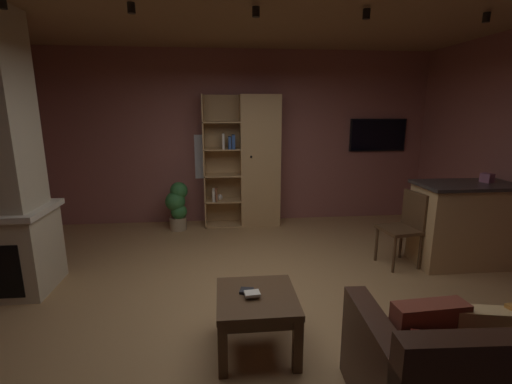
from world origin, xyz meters
TOP-DOWN VIEW (x-y plane):
  - floor at (0.00, 0.00)m, footprint 6.35×5.59m
  - wall_back at (0.00, 2.83)m, footprint 6.47×0.06m
  - window_pane_back at (-0.43, 2.79)m, footprint 0.73×0.01m
  - bookshelf_cabinet at (0.19, 2.55)m, footprint 1.23×0.41m
  - kitchen_bar_counter at (2.72, 0.69)m, footprint 1.44×0.64m
  - tissue_box at (2.85, 0.73)m, footprint 0.16×0.16m
  - leather_couch at (1.19, -1.53)m, footprint 1.48×0.98m
  - coffee_table at (-0.10, -0.70)m, footprint 0.63×0.65m
  - table_book_0 at (-0.18, -0.65)m, footprint 0.12×0.11m
  - table_book_1 at (-0.14, -0.74)m, footprint 0.13×0.10m
  - dining_chair at (1.88, 0.74)m, footprint 0.48×0.48m
  - potted_floor_plant at (-1.06, 2.35)m, footprint 0.35×0.35m
  - wall_mounted_tv at (2.35, 2.76)m, footprint 0.98×0.06m
  - track_light_spot_0 at (-2.17, 0.26)m, footprint 0.07×0.07m
  - track_light_spot_1 at (-1.12, 0.30)m, footprint 0.07×0.07m
  - track_light_spot_2 at (-0.01, 0.32)m, footprint 0.07×0.07m
  - track_light_spot_3 at (1.03, 0.29)m, footprint 0.07×0.07m
  - track_light_spot_4 at (2.25, 0.31)m, footprint 0.07×0.07m

SIDE VIEW (x-z plane):
  - floor at x=0.00m, z-range -0.02..0.00m
  - leather_couch at x=1.19m, z-range -0.11..0.73m
  - coffee_table at x=-0.10m, z-range 0.15..0.62m
  - potted_floor_plant at x=-1.06m, z-range 0.03..0.81m
  - table_book_0 at x=-0.18m, z-range 0.48..0.50m
  - table_book_1 at x=-0.14m, z-range 0.50..0.52m
  - kitchen_bar_counter at x=2.72m, z-range 0.00..1.03m
  - dining_chair at x=1.88m, z-range 0.07..0.99m
  - bookshelf_cabinet at x=0.19m, z-range -0.01..2.11m
  - tissue_box at x=2.85m, z-range 1.03..1.14m
  - window_pane_back at x=-0.43m, z-range 0.75..1.49m
  - wall_back at x=0.00m, z-range 0.00..2.84m
  - wall_mounted_tv at x=2.35m, z-range 1.19..1.74m
  - track_light_spot_0 at x=-2.17m, z-range 2.73..2.82m
  - track_light_spot_1 at x=-1.12m, z-range 2.73..2.82m
  - track_light_spot_2 at x=-0.01m, z-range 2.73..2.82m
  - track_light_spot_3 at x=1.03m, z-range 2.73..2.82m
  - track_light_spot_4 at x=2.25m, z-range 2.73..2.82m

